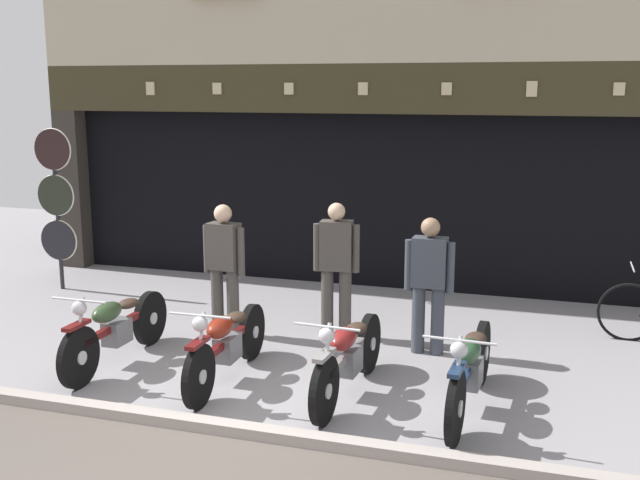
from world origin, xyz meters
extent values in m
cube|color=gray|center=(0.00, 5.00, -0.04)|extent=(22.48, 10.00, 0.08)
cube|color=#A59B94|center=(0.00, 0.08, 0.01)|extent=(22.48, 0.16, 0.18)
cube|color=black|center=(0.00, 7.30, 1.30)|extent=(9.64, 4.00, 2.60)
cube|color=#332D28|center=(-5.02, 5.18, 1.30)|extent=(0.44, 0.36, 2.60)
cube|color=black|center=(0.00, 5.55, 1.43)|extent=(9.22, 0.03, 2.18)
cube|color=#352F1C|center=(0.00, 5.12, 2.95)|extent=(10.48, 0.24, 0.70)
cube|color=#C6B789|center=(-3.39, 4.99, 2.95)|extent=(0.14, 0.03, 0.20)
cube|color=#C6B789|center=(-2.27, 4.99, 2.95)|extent=(0.14, 0.03, 0.17)
cube|color=#C6B789|center=(-1.13, 4.99, 2.95)|extent=(0.14, 0.03, 0.17)
cube|color=#C6B789|center=(-0.02, 4.99, 2.95)|extent=(0.14, 0.03, 0.18)
cube|color=#C6B789|center=(1.15, 4.99, 2.95)|extent=(0.14, 0.03, 0.17)
cube|color=#C6B789|center=(2.27, 4.99, 2.95)|extent=(0.14, 0.03, 0.20)
cube|color=#C6B789|center=(3.35, 4.99, 2.95)|extent=(0.14, 0.03, 0.16)
cylinder|color=black|center=(-1.82, 0.58, 0.32)|extent=(0.08, 0.64, 0.63)
cylinder|color=silver|center=(-1.82, 0.58, 0.32)|extent=(0.10, 0.14, 0.14)
cylinder|color=black|center=(-1.81, 1.97, 0.32)|extent=(0.09, 0.64, 0.63)
cylinder|color=silver|center=(-1.81, 1.97, 0.32)|extent=(0.11, 0.14, 0.14)
cube|color=#5C1413|center=(-1.81, 1.27, 0.44)|extent=(0.09, 1.27, 0.07)
cube|color=slate|center=(-1.81, 1.27, 0.37)|extent=(0.20, 0.32, 0.26)
ellipsoid|color=#314829|center=(-1.82, 1.11, 0.64)|extent=(0.23, 0.46, 0.20)
ellipsoid|color=#38281E|center=(-1.81, 1.52, 0.62)|extent=(0.20, 0.30, 0.10)
cube|color=#5C1413|center=(-1.82, 0.58, 0.65)|extent=(0.10, 0.36, 0.04)
sphere|color=silver|center=(-1.82, 0.64, 0.82)|extent=(0.15, 0.15, 0.15)
cylinder|color=silver|center=(-1.82, 0.64, 0.90)|extent=(0.62, 0.03, 0.02)
cylinder|color=silver|center=(-1.82, 0.62, 0.61)|extent=(0.04, 0.24, 0.62)
cylinder|color=black|center=(-0.45, 0.50, 0.31)|extent=(0.08, 0.62, 0.62)
cylinder|color=silver|center=(-0.45, 0.50, 0.31)|extent=(0.10, 0.14, 0.14)
cylinder|color=black|center=(-0.48, 1.87, 0.31)|extent=(0.09, 0.62, 0.62)
cylinder|color=silver|center=(-0.48, 1.87, 0.31)|extent=(0.11, 0.14, 0.14)
cube|color=#5B1415|center=(-0.47, 1.18, 0.43)|extent=(0.10, 1.27, 0.07)
cube|color=slate|center=(-0.47, 1.18, 0.36)|extent=(0.21, 0.32, 0.26)
ellipsoid|color=maroon|center=(-0.46, 1.02, 0.63)|extent=(0.23, 0.46, 0.20)
ellipsoid|color=#38281E|center=(-0.47, 1.43, 0.61)|extent=(0.21, 0.30, 0.10)
cube|color=#5B1415|center=(-0.45, 0.50, 0.64)|extent=(0.11, 0.36, 0.04)
sphere|color=silver|center=(-0.45, 0.56, 0.81)|extent=(0.15, 0.15, 0.15)
cylinder|color=silver|center=(-0.45, 0.56, 0.89)|extent=(0.62, 0.04, 0.02)
cylinder|color=silver|center=(-0.45, 0.54, 0.60)|extent=(0.04, 0.27, 0.61)
cylinder|color=black|center=(0.78, 0.51, 0.32)|extent=(0.11, 0.64, 0.63)
cylinder|color=silver|center=(0.78, 0.51, 0.32)|extent=(0.11, 0.14, 0.14)
cylinder|color=black|center=(0.86, 1.87, 0.32)|extent=(0.12, 0.64, 0.63)
cylinder|color=silver|center=(0.86, 1.87, 0.32)|extent=(0.12, 0.15, 0.14)
cube|color=gray|center=(0.82, 1.19, 0.44)|extent=(0.14, 1.25, 0.07)
cube|color=slate|center=(0.82, 1.19, 0.37)|extent=(0.22, 0.33, 0.26)
ellipsoid|color=maroon|center=(0.81, 1.02, 0.64)|extent=(0.25, 0.47, 0.20)
ellipsoid|color=#38281E|center=(0.83, 1.43, 0.62)|extent=(0.22, 0.31, 0.10)
cube|color=gray|center=(0.78, 0.51, 0.65)|extent=(0.12, 0.37, 0.04)
sphere|color=silver|center=(0.78, 0.57, 0.82)|extent=(0.15, 0.15, 0.15)
cylinder|color=silver|center=(0.78, 0.57, 0.90)|extent=(0.62, 0.06, 0.02)
cylinder|color=silver|center=(0.78, 0.55, 0.61)|extent=(0.05, 0.24, 0.62)
cylinder|color=black|center=(1.95, 0.47, 0.32)|extent=(0.11, 0.65, 0.65)
cylinder|color=silver|center=(1.95, 0.47, 0.32)|extent=(0.11, 0.15, 0.14)
cylinder|color=black|center=(2.03, 1.91, 0.32)|extent=(0.12, 0.65, 0.65)
cylinder|color=silver|center=(2.03, 1.91, 0.32)|extent=(0.12, 0.15, 0.14)
cube|color=#1D304D|center=(1.99, 1.19, 0.44)|extent=(0.15, 1.33, 0.07)
cube|color=slate|center=(1.99, 1.19, 0.37)|extent=(0.22, 0.33, 0.26)
ellipsoid|color=#284B2E|center=(1.98, 1.01, 0.64)|extent=(0.25, 0.47, 0.20)
ellipsoid|color=#38281E|center=(2.00, 1.45, 0.62)|extent=(0.22, 0.31, 0.10)
cube|color=#1D304D|center=(1.95, 0.47, 0.67)|extent=(0.12, 0.37, 0.04)
sphere|color=silver|center=(1.95, 0.53, 0.82)|extent=(0.15, 0.15, 0.15)
cylinder|color=silver|center=(1.95, 0.53, 0.90)|extent=(0.62, 0.06, 0.02)
cylinder|color=silver|center=(1.95, 0.51, 0.61)|extent=(0.05, 0.23, 0.62)
cylinder|color=#47423D|center=(-1.02, 2.58, 0.42)|extent=(0.15, 0.15, 0.83)
cylinder|color=#47423D|center=(-1.23, 2.60, 0.42)|extent=(0.15, 0.15, 0.83)
cube|color=#47423D|center=(-1.13, 2.59, 1.10)|extent=(0.40, 0.26, 0.57)
cube|color=white|center=(-1.11, 2.70, 1.16)|extent=(0.14, 0.03, 0.32)
cube|color=brown|center=(-1.11, 2.72, 1.15)|extent=(0.05, 0.02, 0.29)
cylinder|color=#47423D|center=(-0.89, 2.57, 1.04)|extent=(0.09, 0.09, 0.59)
cylinder|color=#47423D|center=(-1.36, 2.62, 1.04)|extent=(0.09, 0.09, 0.59)
sphere|color=beige|center=(-1.13, 2.59, 1.50)|extent=(0.22, 0.22, 0.22)
cylinder|color=#47423D|center=(0.30, 2.93, 0.42)|extent=(0.15, 0.15, 0.84)
cylinder|color=#47423D|center=(0.08, 2.90, 0.42)|extent=(0.15, 0.15, 0.84)
cube|color=#47423D|center=(0.19, 2.92, 1.12)|extent=(0.40, 0.26, 0.60)
cube|color=silver|center=(0.18, 3.03, 1.19)|extent=(0.14, 0.04, 0.33)
cube|color=black|center=(0.18, 3.04, 1.18)|extent=(0.05, 0.02, 0.31)
cylinder|color=#47423D|center=(0.43, 2.94, 1.09)|extent=(0.09, 0.09, 0.57)
cylinder|color=#47423D|center=(-0.04, 2.89, 1.09)|extent=(0.09, 0.09, 0.57)
sphere|color=beige|center=(0.19, 2.92, 1.53)|extent=(0.21, 0.21, 0.21)
cylinder|color=#3D424C|center=(1.47, 2.63, 0.40)|extent=(0.15, 0.15, 0.80)
cylinder|color=#3D424C|center=(1.25, 2.63, 0.40)|extent=(0.15, 0.15, 0.80)
cube|color=#3D424C|center=(1.36, 2.63, 1.06)|extent=(0.38, 0.23, 0.56)
cube|color=white|center=(1.36, 2.75, 1.13)|extent=(0.14, 0.02, 0.31)
cube|color=brown|center=(1.36, 2.76, 1.12)|extent=(0.05, 0.01, 0.29)
cylinder|color=#3D424C|center=(1.59, 2.63, 1.01)|extent=(0.09, 0.09, 0.58)
cylinder|color=#3D424C|center=(1.12, 2.64, 1.01)|extent=(0.09, 0.09, 0.58)
sphere|color=#9E7A5B|center=(1.36, 2.63, 1.46)|extent=(0.21, 0.21, 0.21)
cylinder|color=#232328|center=(-4.34, 3.78, 1.15)|extent=(0.06, 0.06, 2.29)
cylinder|color=black|center=(-4.34, 3.76, 2.09)|extent=(0.59, 0.03, 0.59)
torus|color=silver|center=(-4.34, 3.78, 2.09)|extent=(0.62, 0.04, 0.62)
cylinder|color=#23281E|center=(-4.34, 3.76, 1.42)|extent=(0.59, 0.03, 0.59)
torus|color=silver|center=(-4.34, 3.78, 1.42)|extent=(0.62, 0.04, 0.62)
cylinder|color=black|center=(-4.34, 3.76, 0.75)|extent=(0.59, 0.03, 0.59)
torus|color=beige|center=(-4.34, 3.78, 0.75)|extent=(0.62, 0.04, 0.62)
cube|color=silver|center=(1.85, 5.40, 1.55)|extent=(0.75, 0.02, 1.05)
cube|color=#511E19|center=(1.85, 5.39, 1.98)|extent=(0.75, 0.01, 0.20)
cube|color=beige|center=(2.87, 5.40, 1.56)|extent=(0.79, 0.02, 0.92)
cube|color=#232328|center=(2.87, 5.39, 1.92)|extent=(0.79, 0.01, 0.20)
torus|color=black|center=(3.57, 3.79, 0.34)|extent=(0.72, 0.04, 0.72)
cylinder|color=silver|center=(3.57, 3.79, 0.90)|extent=(0.02, 0.50, 0.02)
camera|label=1|loc=(2.63, -5.57, 2.99)|focal=42.52mm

